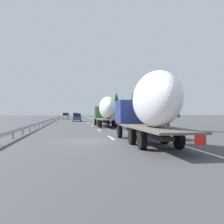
% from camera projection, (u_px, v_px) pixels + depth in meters
% --- Properties ---
extents(ground_plane, '(260.00, 260.00, 0.00)m').
position_uv_depth(ground_plane, '(78.00, 122.00, 58.77)').
color(ground_plane, '#424247').
extents(lane_stripe_0, '(3.20, 0.20, 0.01)m').
position_uv_depth(lane_stripe_0, '(111.00, 138.00, 21.50)').
color(lane_stripe_0, white).
rests_on(lane_stripe_0, ground_plane).
extents(lane_stripe_1, '(3.20, 0.20, 0.01)m').
position_uv_depth(lane_stripe_1, '(99.00, 130.00, 30.74)').
color(lane_stripe_1, white).
rests_on(lane_stripe_1, ground_plane).
extents(lane_stripe_2, '(3.20, 0.20, 0.01)m').
position_uv_depth(lane_stripe_2, '(92.00, 126.00, 41.02)').
color(lane_stripe_2, white).
rests_on(lane_stripe_2, ground_plane).
extents(lane_stripe_3, '(3.20, 0.20, 0.01)m').
position_uv_depth(lane_stripe_3, '(88.00, 123.00, 50.39)').
color(lane_stripe_3, white).
rests_on(lane_stripe_3, ground_plane).
extents(lane_stripe_4, '(3.20, 0.20, 0.01)m').
position_uv_depth(lane_stripe_4, '(86.00, 122.00, 56.86)').
color(lane_stripe_4, white).
rests_on(lane_stripe_4, ground_plane).
extents(lane_stripe_5, '(3.20, 0.20, 0.01)m').
position_uv_depth(lane_stripe_5, '(84.00, 121.00, 66.92)').
color(lane_stripe_5, white).
rests_on(lane_stripe_5, ground_plane).
extents(lane_stripe_6, '(3.20, 0.20, 0.01)m').
position_uv_depth(lane_stripe_6, '(83.00, 120.00, 75.88)').
color(lane_stripe_6, white).
rests_on(lane_stripe_6, ground_plane).
extents(lane_stripe_7, '(3.20, 0.20, 0.01)m').
position_uv_depth(lane_stripe_7, '(81.00, 118.00, 91.28)').
color(lane_stripe_7, white).
rests_on(lane_stripe_7, ground_plane).
extents(lane_stripe_8, '(3.20, 0.20, 0.01)m').
position_uv_depth(lane_stripe_8, '(80.00, 118.00, 102.54)').
color(lane_stripe_8, white).
rests_on(lane_stripe_8, ground_plane).
extents(edge_line_right, '(110.00, 0.20, 0.01)m').
position_uv_depth(edge_line_right, '(100.00, 121.00, 64.56)').
color(edge_line_right, white).
rests_on(edge_line_right, ground_plane).
extents(truck_lead, '(13.50, 2.55, 4.35)m').
position_uv_depth(truck_lead, '(106.00, 110.00, 38.02)').
color(truck_lead, '#387038').
rests_on(truck_lead, ground_plane).
extents(truck_trailing, '(12.65, 2.55, 4.62)m').
position_uv_depth(truck_trailing, '(149.00, 105.00, 16.96)').
color(truck_trailing, navy).
rests_on(truck_trailing, ground_plane).
extents(car_white_van, '(4.67, 1.80, 2.00)m').
position_uv_depth(car_white_van, '(65.00, 116.00, 81.19)').
color(car_white_van, white).
rests_on(car_white_van, ground_plane).
extents(car_blue_sedan, '(4.16, 1.92, 1.88)m').
position_uv_depth(car_blue_sedan, '(77.00, 117.00, 61.02)').
color(car_blue_sedan, '#28479E').
rests_on(car_blue_sedan, ground_plane).
extents(car_red_compact, '(4.01, 1.73, 1.84)m').
position_uv_depth(car_red_compact, '(67.00, 115.00, 112.49)').
color(car_red_compact, red).
rests_on(car_red_compact, ground_plane).
extents(car_yellow_coupe, '(4.38, 1.85, 1.95)m').
position_uv_depth(car_yellow_coupe, '(75.00, 115.00, 100.43)').
color(car_yellow_coupe, gold).
rests_on(car_yellow_coupe, ground_plane).
extents(road_sign, '(0.10, 0.90, 3.24)m').
position_uv_depth(road_sign, '(106.00, 112.00, 61.25)').
color(road_sign, gray).
rests_on(road_sign, ground_plane).
extents(tree_0, '(3.67, 3.67, 5.92)m').
position_uv_depth(tree_0, '(104.00, 108.00, 93.23)').
color(tree_0, '#472D19').
rests_on(tree_0, ground_plane).
extents(tree_1, '(3.33, 3.33, 7.24)m').
position_uv_depth(tree_1, '(116.00, 103.00, 66.41)').
color(tree_1, '#472D19').
rests_on(tree_1, ground_plane).
extents(tree_2, '(2.86, 2.86, 6.15)m').
position_uv_depth(tree_2, '(168.00, 98.00, 30.69)').
color(tree_2, '#472D19').
rests_on(tree_2, ground_plane).
extents(tree_3, '(3.85, 3.85, 4.91)m').
position_uv_depth(tree_3, '(114.00, 109.00, 82.31)').
color(tree_3, '#472D19').
rests_on(tree_3, ground_plane).
extents(tree_4, '(2.90, 2.90, 7.03)m').
position_uv_depth(tree_4, '(133.00, 104.00, 60.88)').
color(tree_4, '#472D19').
rests_on(tree_4, ground_plane).
extents(guardrail_median, '(94.00, 0.10, 0.76)m').
position_uv_depth(guardrail_median, '(52.00, 119.00, 60.80)').
color(guardrail_median, '#9EA0A5').
rests_on(guardrail_median, ground_plane).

